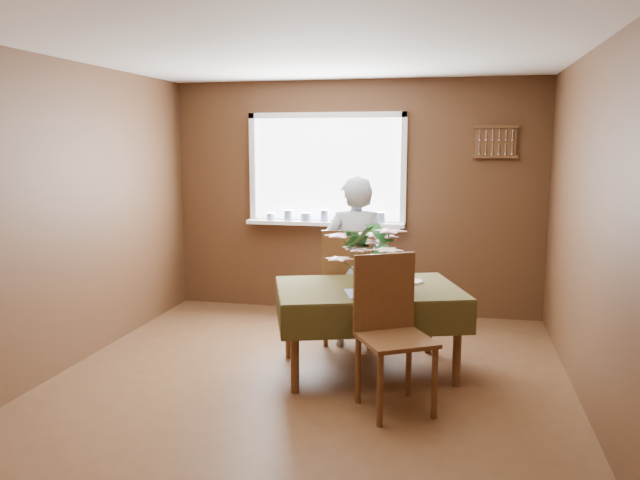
% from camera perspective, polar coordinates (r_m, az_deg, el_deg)
% --- Properties ---
extents(floor, '(4.50, 4.50, 0.00)m').
position_cam_1_polar(floor, '(4.88, -1.43, -13.28)').
color(floor, '#4E2F1A').
rests_on(floor, ground).
extents(ceiling, '(4.50, 4.50, 0.00)m').
position_cam_1_polar(ceiling, '(4.56, -1.56, 17.20)').
color(ceiling, white).
rests_on(ceiling, wall_back).
extents(wall_back, '(4.00, 0.00, 4.00)m').
position_cam_1_polar(wall_back, '(6.75, 3.13, 3.86)').
color(wall_back, brown).
rests_on(wall_back, floor).
extents(wall_front, '(4.00, 0.00, 4.00)m').
position_cam_1_polar(wall_front, '(2.47, -14.26, -5.23)').
color(wall_front, brown).
rests_on(wall_front, floor).
extents(wall_left, '(0.00, 4.50, 4.50)m').
position_cam_1_polar(wall_left, '(5.40, -22.59, 1.93)').
color(wall_left, brown).
rests_on(wall_left, floor).
extents(wall_right, '(0.00, 4.50, 4.50)m').
position_cam_1_polar(wall_right, '(4.51, 23.97, 0.61)').
color(wall_right, brown).
rests_on(wall_right, floor).
extents(window_assembly, '(1.72, 0.20, 1.22)m').
position_cam_1_polar(window_assembly, '(6.74, 0.55, 4.66)').
color(window_assembly, white).
rests_on(window_assembly, wall_back).
extents(spoon_rack, '(0.44, 0.05, 0.33)m').
position_cam_1_polar(spoon_rack, '(6.61, 15.77, 8.65)').
color(spoon_rack, brown).
rests_on(spoon_rack, wall_back).
extents(dining_table, '(1.68, 1.39, 0.71)m').
position_cam_1_polar(dining_table, '(5.02, 4.44, -5.23)').
color(dining_table, brown).
rests_on(dining_table, floor).
extents(chair_far, '(0.49, 0.49, 1.07)m').
position_cam_1_polar(chair_far, '(5.70, 2.65, -3.94)').
color(chair_far, brown).
rests_on(chair_far, floor).
extents(chair_near, '(0.63, 0.63, 1.07)m').
position_cam_1_polar(chair_near, '(4.40, 6.48, -7.88)').
color(chair_near, brown).
rests_on(chair_near, floor).
extents(seated_woman, '(0.62, 0.46, 1.55)m').
position_cam_1_polar(seated_woman, '(5.63, 3.23, -2.03)').
color(seated_woman, white).
rests_on(seated_woman, floor).
extents(flower_bouquet, '(0.57, 0.57, 0.49)m').
position_cam_1_polar(flower_bouquet, '(4.75, 4.57, -1.11)').
color(flower_bouquet, white).
rests_on(flower_bouquet, dining_table).
extents(side_plate, '(0.23, 0.23, 0.01)m').
position_cam_1_polar(side_plate, '(5.21, 8.16, -3.75)').
color(side_plate, white).
rests_on(side_plate, dining_table).
extents(table_knife, '(0.03, 0.21, 0.00)m').
position_cam_1_polar(table_knife, '(4.88, 6.17, -4.54)').
color(table_knife, silver).
rests_on(table_knife, dining_table).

